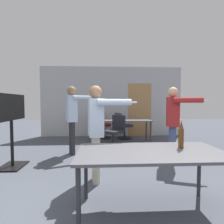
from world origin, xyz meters
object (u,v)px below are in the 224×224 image
(tv_screen, at_px, (11,122))
(beer_bottle, at_px, (181,135))
(person_near_casual, at_px, (173,117))
(person_left_plaid, at_px, (96,124))
(office_chair_near_pushed, at_px, (123,127))
(office_chair_far_right, at_px, (115,133))
(person_far_watching, at_px, (72,113))
(office_chair_side_rolled, at_px, (102,126))

(tv_screen, xyz_separation_m, beer_bottle, (2.79, -1.51, -0.00))
(tv_screen, relative_size, person_near_casual, 0.90)
(person_near_casual, relative_size, person_left_plaid, 1.04)
(person_near_casual, distance_m, office_chair_near_pushed, 2.69)
(person_left_plaid, height_order, office_chair_far_right, person_left_plaid)
(person_far_watching, height_order, person_left_plaid, person_far_watching)
(office_chair_far_right, distance_m, office_chair_side_rolled, 1.57)
(office_chair_side_rolled, bearing_deg, person_far_watching, -8.01)
(person_far_watching, bearing_deg, person_near_casual, 53.78)
(office_chair_side_rolled, bearing_deg, office_chair_near_pushed, 87.77)
(person_near_casual, height_order, office_chair_far_right, person_near_casual)
(person_left_plaid, bearing_deg, person_near_casual, 109.74)
(tv_screen, height_order, person_near_casual, person_near_casual)
(office_chair_near_pushed, bearing_deg, tv_screen, -68.23)
(office_chair_side_rolled, bearing_deg, office_chair_far_right, 25.66)
(tv_screen, relative_size, person_far_watching, 0.86)
(person_far_watching, height_order, office_chair_near_pushed, person_far_watching)
(person_near_casual, height_order, beer_bottle, person_near_casual)
(person_near_casual, distance_m, person_far_watching, 2.41)
(person_far_watching, xyz_separation_m, office_chair_near_pushed, (1.48, 1.82, -0.61))
(tv_screen, height_order, office_chair_side_rolled, tv_screen)
(person_near_casual, xyz_separation_m, office_chair_far_right, (-1.21, 1.16, -0.53))
(tv_screen, bearing_deg, person_left_plaid, -112.86)
(person_near_casual, bearing_deg, office_chair_far_right, -115.84)
(tv_screen, bearing_deg, beer_bottle, -118.48)
(person_left_plaid, xyz_separation_m, office_chair_far_right, (0.44, 2.06, -0.51))
(office_chair_far_right, height_order, office_chair_side_rolled, office_chair_side_rolled)
(beer_bottle, bearing_deg, office_chair_far_right, 102.28)
(office_chair_near_pushed, bearing_deg, person_left_plaid, -38.07)
(tv_screen, height_order, office_chair_far_right, tv_screen)
(person_far_watching, height_order, office_chair_side_rolled, person_far_watching)
(person_far_watching, distance_m, beer_bottle, 2.92)
(person_far_watching, bearing_deg, tv_screen, -71.46)
(person_far_watching, distance_m, office_chair_near_pushed, 2.42)
(person_left_plaid, relative_size, beer_bottle, 4.59)
(beer_bottle, bearing_deg, person_left_plaid, 143.50)
(office_chair_far_right, xyz_separation_m, office_chair_near_pushed, (0.38, 1.33, -0.01))
(tv_screen, bearing_deg, office_chair_near_pushed, -43.67)
(person_near_casual, xyz_separation_m, office_chair_side_rolled, (-1.58, 2.69, -0.53))
(beer_bottle, bearing_deg, office_chair_near_pushed, 93.33)
(person_far_watching, height_order, office_chair_far_right, person_far_watching)
(tv_screen, height_order, office_chair_near_pushed, tv_screen)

